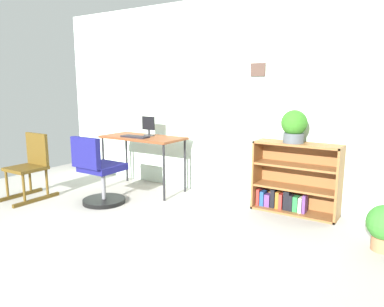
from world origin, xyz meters
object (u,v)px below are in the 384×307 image
(office_chair, at_px, (99,176))
(bookshelf_low, at_px, (295,181))
(rocking_chair, at_px, (31,165))
(monitor, at_px, (149,126))
(desk, at_px, (143,141))
(potted_plant_on_shelf, at_px, (294,126))
(keyboard, at_px, (135,137))

(office_chair, xyz_separation_m, bookshelf_low, (2.06, 1.03, 0.00))
(rocking_chair, bearing_deg, monitor, 49.17)
(rocking_chair, height_order, bookshelf_low, rocking_chair)
(monitor, height_order, rocking_chair, monitor)
(desk, xyz_separation_m, potted_plant_on_shelf, (2.00, 0.20, 0.31))
(desk, bearing_deg, bookshelf_low, 7.29)
(desk, relative_size, potted_plant_on_shelf, 3.14)
(office_chair, xyz_separation_m, rocking_chair, (-0.93, -0.28, 0.07))
(rocking_chair, height_order, potted_plant_on_shelf, potted_plant_on_shelf)
(keyboard, xyz_separation_m, potted_plant_on_shelf, (2.03, 0.32, 0.24))
(keyboard, distance_m, office_chair, 0.76)
(keyboard, height_order, potted_plant_on_shelf, potted_plant_on_shelf)
(desk, xyz_separation_m, keyboard, (-0.03, -0.12, 0.07))
(monitor, bearing_deg, bookshelf_low, 4.68)
(keyboard, distance_m, bookshelf_low, 2.12)
(potted_plant_on_shelf, bearing_deg, keyboard, -170.95)
(desk, height_order, office_chair, office_chair)
(rocking_chair, xyz_separation_m, potted_plant_on_shelf, (2.97, 1.26, 0.57))
(desk, bearing_deg, monitor, 74.84)
(monitor, distance_m, rocking_chair, 1.59)
(office_chair, bearing_deg, bookshelf_low, 26.58)
(monitor, height_order, office_chair, monitor)
(keyboard, relative_size, bookshelf_low, 0.42)
(monitor, relative_size, office_chair, 0.31)
(monitor, bearing_deg, desk, -105.16)
(rocking_chair, xyz_separation_m, bookshelf_low, (2.99, 1.32, -0.06))
(keyboard, distance_m, rocking_chair, 1.37)
(desk, distance_m, potted_plant_on_shelf, 2.03)
(rocking_chair, distance_m, bookshelf_low, 3.27)
(keyboard, xyz_separation_m, bookshelf_low, (2.05, 0.38, -0.40))
(desk, distance_m, rocking_chair, 1.46)
(desk, height_order, bookshelf_low, bookshelf_low)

